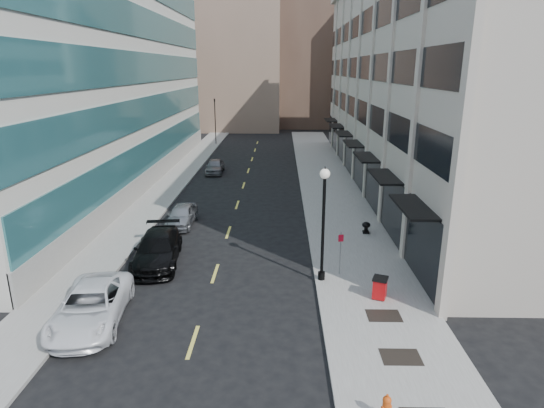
{
  "coord_description": "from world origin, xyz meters",
  "views": [
    {
      "loc": [
        3.31,
        -12.94,
        9.98
      ],
      "look_at": [
        2.8,
        12.41,
        2.36
      ],
      "focal_mm": 30.0,
      "sensor_mm": 36.0,
      "label": 1
    }
  ],
  "objects_px": {
    "car_silver_sedan": "(182,215)",
    "lamppost": "(324,215)",
    "car_white_van": "(91,306)",
    "sign_post": "(341,247)",
    "fire_hydrant": "(386,408)",
    "traffic_signal": "(215,102)",
    "car_black_pickup": "(157,249)",
    "urn_planter": "(366,226)",
    "trash_bin": "(380,287)",
    "car_grey_sedan": "(215,166)"
  },
  "relations": [
    {
      "from": "traffic_signal",
      "to": "urn_planter",
      "type": "xyz_separation_m",
      "value": [
        14.1,
        -34.35,
        -5.13
      ]
    },
    {
      "from": "car_white_van",
      "to": "car_grey_sedan",
      "type": "bearing_deg",
      "value": 81.01
    },
    {
      "from": "traffic_signal",
      "to": "trash_bin",
      "type": "xyz_separation_m",
      "value": [
        13.21,
        -42.71,
        -5.02
      ]
    },
    {
      "from": "trash_bin",
      "to": "car_silver_sedan",
      "type": "bearing_deg",
      "value": 158.85
    },
    {
      "from": "car_black_pickup",
      "to": "fire_hydrant",
      "type": "bearing_deg",
      "value": -55.97
    },
    {
      "from": "car_grey_sedan",
      "to": "car_white_van",
      "type": "bearing_deg",
      "value": -93.73
    },
    {
      "from": "car_white_van",
      "to": "traffic_signal",
      "type": "bearing_deg",
      "value": 84.87
    },
    {
      "from": "car_white_van",
      "to": "urn_planter",
      "type": "height_order",
      "value": "car_white_van"
    },
    {
      "from": "car_white_van",
      "to": "sign_post",
      "type": "xyz_separation_m",
      "value": [
        10.59,
        4.49,
        0.84
      ]
    },
    {
      "from": "traffic_signal",
      "to": "trash_bin",
      "type": "bearing_deg",
      "value": -72.82
    },
    {
      "from": "car_white_van",
      "to": "urn_planter",
      "type": "distance_m",
      "value": 16.57
    },
    {
      "from": "fire_hydrant",
      "to": "traffic_signal",
      "type": "bearing_deg",
      "value": 82.48
    },
    {
      "from": "urn_planter",
      "to": "trash_bin",
      "type": "bearing_deg",
      "value": -96.09
    },
    {
      "from": "traffic_signal",
      "to": "car_black_pickup",
      "type": "xyz_separation_m",
      "value": [
        2.3,
        -38.78,
        -4.92
      ]
    },
    {
      "from": "car_grey_sedan",
      "to": "trash_bin",
      "type": "relative_size",
      "value": 3.99
    },
    {
      "from": "car_black_pickup",
      "to": "lamppost",
      "type": "bearing_deg",
      "value": -20.18
    },
    {
      "from": "fire_hydrant",
      "to": "sign_post",
      "type": "bearing_deg",
      "value": 69.99
    },
    {
      "from": "lamppost",
      "to": "car_white_van",
      "type": "bearing_deg",
      "value": -158.22
    },
    {
      "from": "car_white_van",
      "to": "car_black_pickup",
      "type": "relative_size",
      "value": 0.99
    },
    {
      "from": "trash_bin",
      "to": "lamppost",
      "type": "bearing_deg",
      "value": 163.62
    },
    {
      "from": "trash_bin",
      "to": "urn_planter",
      "type": "xyz_separation_m",
      "value": [
        0.89,
        8.37,
        -0.12
      ]
    },
    {
      "from": "car_black_pickup",
      "to": "urn_planter",
      "type": "height_order",
      "value": "car_black_pickup"
    },
    {
      "from": "car_silver_sedan",
      "to": "sign_post",
      "type": "height_order",
      "value": "sign_post"
    },
    {
      "from": "car_white_van",
      "to": "car_black_pickup",
      "type": "xyz_separation_m",
      "value": [
        1.14,
        5.92,
        0.04
      ]
    },
    {
      "from": "traffic_signal",
      "to": "car_grey_sedan",
      "type": "height_order",
      "value": "traffic_signal"
    },
    {
      "from": "car_silver_sedan",
      "to": "lamppost",
      "type": "xyz_separation_m",
      "value": [
        8.5,
        -8.15,
        2.75
      ]
    },
    {
      "from": "fire_hydrant",
      "to": "sign_post",
      "type": "xyz_separation_m",
      "value": [
        -0.15,
        9.79,
        1.03
      ]
    },
    {
      "from": "traffic_signal",
      "to": "car_silver_sedan",
      "type": "distance_m",
      "value": 33.16
    },
    {
      "from": "trash_bin",
      "to": "sign_post",
      "type": "bearing_deg",
      "value": 141.68
    },
    {
      "from": "traffic_signal",
      "to": "car_black_pickup",
      "type": "relative_size",
      "value": 1.27
    },
    {
      "from": "car_black_pickup",
      "to": "car_silver_sedan",
      "type": "height_order",
      "value": "car_black_pickup"
    },
    {
      "from": "lamppost",
      "to": "car_silver_sedan",
      "type": "bearing_deg",
      "value": 136.2
    },
    {
      "from": "traffic_signal",
      "to": "car_grey_sedan",
      "type": "relative_size",
      "value": 1.72
    },
    {
      "from": "fire_hydrant",
      "to": "sign_post",
      "type": "relative_size",
      "value": 0.38
    },
    {
      "from": "fire_hydrant",
      "to": "lamppost",
      "type": "xyz_separation_m",
      "value": [
        -1.1,
        9.15,
        2.88
      ]
    },
    {
      "from": "traffic_signal",
      "to": "trash_bin",
      "type": "distance_m",
      "value": 44.99
    },
    {
      "from": "sign_post",
      "to": "urn_planter",
      "type": "bearing_deg",
      "value": 53.78
    },
    {
      "from": "traffic_signal",
      "to": "car_white_van",
      "type": "relative_size",
      "value": 1.28
    },
    {
      "from": "car_grey_sedan",
      "to": "urn_planter",
      "type": "relative_size",
      "value": 5.69
    },
    {
      "from": "car_silver_sedan",
      "to": "car_grey_sedan",
      "type": "distance_m",
      "value": 15.47
    },
    {
      "from": "car_black_pickup",
      "to": "fire_hydrant",
      "type": "xyz_separation_m",
      "value": [
        9.6,
        -11.22,
        -0.23
      ]
    },
    {
      "from": "traffic_signal",
      "to": "lamppost",
      "type": "height_order",
      "value": "traffic_signal"
    },
    {
      "from": "fire_hydrant",
      "to": "sign_post",
      "type": "height_order",
      "value": "sign_post"
    },
    {
      "from": "trash_bin",
      "to": "urn_planter",
      "type": "distance_m",
      "value": 8.41
    },
    {
      "from": "traffic_signal",
      "to": "fire_hydrant",
      "type": "distance_m",
      "value": 51.66
    },
    {
      "from": "car_black_pickup",
      "to": "car_silver_sedan",
      "type": "relative_size",
      "value": 1.36
    },
    {
      "from": "car_black_pickup",
      "to": "fire_hydrant",
      "type": "distance_m",
      "value": 14.77
    },
    {
      "from": "car_silver_sedan",
      "to": "lamppost",
      "type": "height_order",
      "value": "lamppost"
    },
    {
      "from": "car_black_pickup",
      "to": "car_grey_sedan",
      "type": "xyz_separation_m",
      "value": [
        0.0,
        21.55,
        -0.1
      ]
    },
    {
      "from": "car_black_pickup",
      "to": "car_grey_sedan",
      "type": "distance_m",
      "value": 21.56
    }
  ]
}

